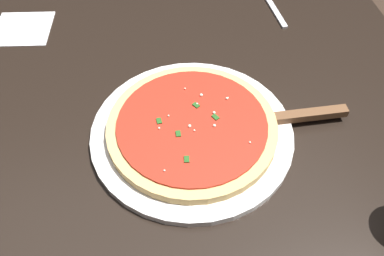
# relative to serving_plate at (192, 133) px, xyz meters

# --- Properties ---
(restaurant_table) EXTENTS (1.02, 0.92, 0.72)m
(restaurant_table) POSITION_rel_serving_plate_xyz_m (-0.04, 0.02, -0.13)
(restaurant_table) COLOR black
(restaurant_table) RESTS_ON ground_plane
(serving_plate) EXTENTS (0.34, 0.34, 0.01)m
(serving_plate) POSITION_rel_serving_plate_xyz_m (0.00, 0.00, 0.00)
(serving_plate) COLOR white
(serving_plate) RESTS_ON restaurant_table
(pizza) EXTENTS (0.28, 0.28, 0.02)m
(pizza) POSITION_rel_serving_plate_xyz_m (0.00, 0.00, 0.02)
(pizza) COLOR #DBB26B
(pizza) RESTS_ON serving_plate
(pizza_server) EXTENTS (0.22, 0.07, 0.01)m
(pizza_server) POSITION_rel_serving_plate_xyz_m (0.16, -0.00, 0.01)
(pizza_server) COLOR silver
(pizza_server) RESTS_ON serving_plate
(napkin_folded_right) EXTENTS (0.13, 0.13, 0.00)m
(napkin_folded_right) POSITION_rel_serving_plate_xyz_m (-0.31, 0.35, -0.01)
(napkin_folded_right) COLOR white
(napkin_folded_right) RESTS_ON restaurant_table
(fork) EXTENTS (0.03, 0.19, 0.00)m
(fork) POSITION_rel_serving_plate_xyz_m (0.24, 0.36, -0.00)
(fork) COLOR silver
(fork) RESTS_ON restaurant_table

